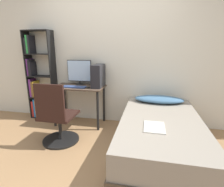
# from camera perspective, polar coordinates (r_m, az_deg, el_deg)

# --- Properties ---
(ground_plane) EXTENTS (14.00, 14.00, 0.00)m
(ground_plane) POSITION_cam_1_polar(r_m,az_deg,el_deg) (2.39, -9.98, -22.20)
(ground_plane) COLOR #9E754C
(wall_back) EXTENTS (8.00, 0.05, 2.50)m
(wall_back) POSITION_cam_1_polar(r_m,az_deg,el_deg) (3.34, -1.26, 11.69)
(wall_back) COLOR silver
(wall_back) RESTS_ON ground_plane
(desk) EXTENTS (0.94, 0.52, 0.74)m
(desk) POSITION_cam_1_polar(r_m,az_deg,el_deg) (3.32, -10.67, 0.04)
(desk) COLOR brown
(desk) RESTS_ON ground_plane
(bookshelf) EXTENTS (0.55, 0.24, 1.75)m
(bookshelf) POSITION_cam_1_polar(r_m,az_deg,el_deg) (3.85, -23.15, 4.90)
(bookshelf) COLOR black
(bookshelf) RESTS_ON ground_plane
(office_chair) EXTENTS (0.56, 0.56, 0.96)m
(office_chair) POSITION_cam_1_polar(r_m,az_deg,el_deg) (2.78, -17.39, -8.61)
(office_chair) COLOR black
(office_chair) RESTS_ON ground_plane
(bed) EXTENTS (1.07, 1.94, 0.52)m
(bed) POSITION_cam_1_polar(r_m,az_deg,el_deg) (2.54, 15.31, -13.24)
(bed) COLOR #4C3D2D
(bed) RESTS_ON ground_plane
(pillow) EXTENTS (0.81, 0.36, 0.11)m
(pillow) POSITION_cam_1_polar(r_m,az_deg,el_deg) (3.08, 15.08, -1.82)
(pillow) COLOR teal
(pillow) RESTS_ON bed
(magazine) EXTENTS (0.24, 0.32, 0.01)m
(magazine) POSITION_cam_1_polar(r_m,az_deg,el_deg) (2.14, 13.64, -10.59)
(magazine) COLOR silver
(magazine) RESTS_ON bed
(monitor) EXTENTS (0.48, 0.16, 0.47)m
(monitor) POSITION_cam_1_polar(r_m,az_deg,el_deg) (3.41, -10.63, 7.03)
(monitor) COLOR black
(monitor) RESTS_ON desk
(keyboard) EXTENTS (0.43, 0.14, 0.02)m
(keyboard) POSITION_cam_1_polar(r_m,az_deg,el_deg) (3.21, -12.22, 2.14)
(keyboard) COLOR #33477A
(keyboard) RESTS_ON desk
(pc_tower) EXTENTS (0.17, 0.39, 0.40)m
(pc_tower) POSITION_cam_1_polar(r_m,az_deg,el_deg) (3.17, -4.52, 5.81)
(pc_tower) COLOR #232328
(pc_tower) RESTS_ON desk
(mouse) EXTENTS (0.06, 0.09, 0.02)m
(mouse) POSITION_cam_1_polar(r_m,az_deg,el_deg) (3.11, -7.77, 1.95)
(mouse) COLOR black
(mouse) RESTS_ON desk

